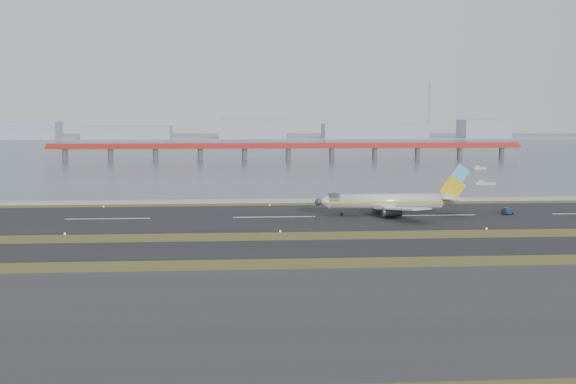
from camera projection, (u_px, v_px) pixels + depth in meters
name	position (u px, v px, depth m)	size (l,w,h in m)	color
ground	(283.00, 238.00, 145.99)	(1000.00, 1000.00, 0.00)	#3E4D1B
apron_strip	(312.00, 311.00, 91.45)	(1000.00, 50.00, 0.10)	#2D2C2F
taxiway_strip	(287.00, 249.00, 134.08)	(1000.00, 18.00, 0.10)	black
runway_strip	(274.00, 217.00, 175.73)	(1000.00, 45.00, 0.10)	black
seawall	(268.00, 201.00, 205.43)	(1000.00, 2.50, 1.00)	#989893
bay_water	(245.00, 145.00, 602.11)	(1400.00, 800.00, 1.30)	#475366
red_pier	(288.00, 147.00, 394.60)	(260.00, 5.00, 10.20)	#A7241C
far_shoreline	(256.00, 133.00, 761.13)	(1400.00, 80.00, 60.50)	#96A2B2
airliner	(391.00, 201.00, 179.08)	(38.52, 32.89, 12.80)	silver
pushback_tug	(507.00, 211.00, 180.39)	(3.22, 2.60, 1.81)	#15253A
workboat_near	(485.00, 183.00, 257.90)	(7.36, 4.11, 1.71)	#BCBDC1
workboat_far	(479.00, 168.00, 331.04)	(7.80, 5.21, 1.82)	#BCBDC1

